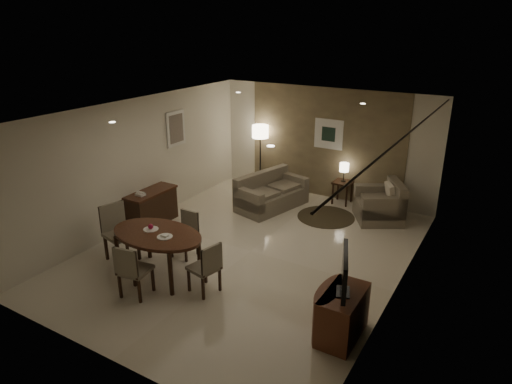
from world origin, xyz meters
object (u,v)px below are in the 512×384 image
Objects in this scene: chair_far at (184,235)px; chair_left at (121,234)px; side_table at (342,192)px; console_desk at (152,208)px; chair_near at (135,269)px; dining_table at (159,254)px; floor_lamp at (260,157)px; sofa at (272,191)px; armchair at (379,201)px; chair_right at (204,267)px; tv_cabinet at (343,315)px.

chair_far is 0.81× the size of chair_left.
console_desk is at bearing -133.90° from side_table.
chair_near is at bearing -52.57° from console_desk.
chair_far is at bearing -111.63° from side_table.
dining_table is 4.86m from floor_lamp.
floor_lamp is (0.20, 4.71, 0.31)m from chair_left.
console_desk is at bearing 154.58° from sofa.
chair_far is (-0.06, 0.76, 0.02)m from dining_table.
dining_table is 4.97m from armchair.
side_table is (2.48, 4.71, -0.25)m from chair_left.
floor_lamp reaches higher than armchair.
chair_far is (1.52, -0.79, 0.05)m from console_desk.
floor_lamp is at bearing -147.15° from chair_right.
dining_table is at bearing -179.20° from tv_cabinet.
chair_right is at bearing -153.73° from sofa.
tv_cabinet is 0.53× the size of dining_table.
chair_far is at bearing -38.48° from chair_left.
floor_lamp reaches higher than side_table.
chair_left is at bearing 176.70° from sofa.
console_desk is 1.42× the size of chair_far.
console_desk is at bearing -108.45° from chair_right.
dining_table is 1.93× the size of chair_right.
chair_near is at bearing -110.53° from chair_left.
armchair is at bearing 172.44° from chair_right.
side_table is 2.35m from floor_lamp.
dining_table is at bearing -168.69° from sofa.
chair_near reaches higher than chair_far.
sofa is at bearing -155.14° from chair_right.
dining_table reaches higher than console_desk.
armchair is (2.57, 4.25, 0.04)m from dining_table.
chair_right is 5.11m from floor_lamp.
dining_table is 0.66m from chair_near.
tv_cabinet is at bearing -76.72° from chair_left.
chair_right reaches higher than chair_far.
chair_far is at bearing -170.73° from sofa.
sofa reaches higher than console_desk.
sofa is at bearing -99.91° from chair_near.
chair_right reaches higher than armchair.
armchair is at bearing 33.08° from console_desk.
armchair is 3.39m from floor_lamp.
tv_cabinet is at bearing -176.42° from chair_near.
chair_right is at bearing -178.54° from tv_cabinet.
armchair reaches higher than sofa.
console_desk is 2.16× the size of side_table.
console_desk is 1.22× the size of armchair.
chair_right reaches higher than dining_table.
chair_left is 5.33m from side_table.
console_desk reaches higher than side_table.
side_table is at bearing -14.27° from chair_left.
chair_right reaches higher than console_desk.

